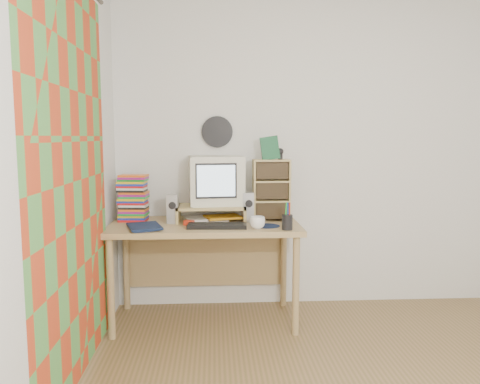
{
  "coord_description": "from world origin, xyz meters",
  "views": [
    {
      "loc": [
        -0.96,
        -2.05,
        1.39
      ],
      "look_at": [
        -0.77,
        1.33,
        0.99
      ],
      "focal_mm": 35.0,
      "sensor_mm": 36.0,
      "label": 1
    }
  ],
  "objects": [
    {
      "name": "monitor_riser",
      "position": [
        -0.98,
        1.48,
        0.84
      ],
      "size": [
        0.52,
        0.3,
        0.12
      ],
      "color": "tan",
      "rests_on": "desk"
    },
    {
      "name": "back_wall",
      "position": [
        0.0,
        1.75,
        1.25
      ],
      "size": [
        3.5,
        0.0,
        3.5
      ],
      "primitive_type": "plane",
      "rotation": [
        1.57,
        0.0,
        0.0
      ],
      "color": "white",
      "rests_on": "floor"
    },
    {
      "name": "mousepad",
      "position": [
        -0.58,
        1.25,
        0.75
      ],
      "size": [
        0.2,
        0.2,
        0.0
      ],
      "primitive_type": "cylinder",
      "rotation": [
        0.0,
        0.0,
        -0.06
      ],
      "color": "#0F1B34",
      "rests_on": "desk"
    },
    {
      "name": "mug",
      "position": [
        -0.66,
        1.16,
        0.79
      ],
      "size": [
        0.13,
        0.13,
        0.09
      ],
      "primitive_type": "imported",
      "rotation": [
        0.0,
        0.0,
        -0.22
      ],
      "color": "white",
      "rests_on": "desk"
    },
    {
      "name": "pen_cup",
      "position": [
        -0.45,
        1.11,
        0.82
      ],
      "size": [
        0.09,
        0.09,
        0.15
      ],
      "primitive_type": null,
      "rotation": [
        0.0,
        0.0,
        0.33
      ],
      "color": "black",
      "rests_on": "desk"
    },
    {
      "name": "crt_monitor",
      "position": [
        -0.94,
        1.53,
        1.06
      ],
      "size": [
        0.44,
        0.44,
        0.37
      ],
      "primitive_type": "cube",
      "rotation": [
        0.0,
        0.0,
        0.12
      ],
      "color": "beige",
      "rests_on": "monitor_riser"
    },
    {
      "name": "left_wall",
      "position": [
        -1.75,
        0.0,
        1.25
      ],
      "size": [
        0.0,
        3.5,
        3.5
      ],
      "primitive_type": "plane",
      "rotation": [
        1.57,
        0.0,
        1.57
      ],
      "color": "white",
      "rests_on": "floor"
    },
    {
      "name": "diary",
      "position": [
        -1.55,
        1.18,
        0.78
      ],
      "size": [
        0.31,
        0.27,
        0.05
      ],
      "primitive_type": "imported",
      "rotation": [
        0.0,
        0.0,
        0.3
      ],
      "color": "#101D3C",
      "rests_on": "desk"
    },
    {
      "name": "keyboard",
      "position": [
        -0.94,
        1.2,
        0.76
      ],
      "size": [
        0.42,
        0.16,
        0.03
      ],
      "primitive_type": "cube",
      "rotation": [
        0.0,
        0.0,
        -0.06
      ],
      "color": "black",
      "rests_on": "desk"
    },
    {
      "name": "dvd_stack",
      "position": [
        -1.57,
        1.52,
        0.9
      ],
      "size": [
        0.22,
        0.16,
        0.29
      ],
      "primitive_type": null,
      "rotation": [
        0.0,
        0.0,
        -0.1
      ],
      "color": "brown",
      "rests_on": "desk"
    },
    {
      "name": "cd_rack",
      "position": [
        -0.52,
        1.49,
        0.98
      ],
      "size": [
        0.28,
        0.15,
        0.47
      ],
      "primitive_type": "cube",
      "rotation": [
        0.0,
        0.0,
        0.01
      ],
      "color": "tan",
      "rests_on": "desk"
    },
    {
      "name": "game_box",
      "position": [
        -0.53,
        1.47,
        1.31
      ],
      "size": [
        0.14,
        0.04,
        0.17
      ],
      "primitive_type": "cube",
      "rotation": [
        0.0,
        0.0,
        0.11
      ],
      "color": "#185531",
      "rests_on": "cd_rack"
    },
    {
      "name": "speaker_left",
      "position": [
        -1.27,
        1.4,
        0.86
      ],
      "size": [
        0.09,
        0.09,
        0.21
      ],
      "primitive_type": "cube",
      "rotation": [
        0.0,
        0.0,
        -0.08
      ],
      "color": "#ACACB0",
      "rests_on": "desk"
    },
    {
      "name": "desk",
      "position": [
        -1.03,
        1.44,
        0.62
      ],
      "size": [
        1.4,
        0.7,
        0.75
      ],
      "color": "tan",
      "rests_on": "floor"
    },
    {
      "name": "curtain",
      "position": [
        -1.71,
        0.48,
        1.15
      ],
      "size": [
        0.0,
        2.2,
        2.2
      ],
      "primitive_type": "plane",
      "rotation": [
        1.57,
        0.0,
        1.57
      ],
      "color": "#C53D1B",
      "rests_on": "left_wall"
    },
    {
      "name": "red_box",
      "position": [
        -1.14,
        1.32,
        0.77
      ],
      "size": [
        0.08,
        0.06,
        0.04
      ],
      "primitive_type": "cube",
      "rotation": [
        0.0,
        0.0,
        -0.29
      ],
      "color": "red",
      "rests_on": "desk"
    },
    {
      "name": "wall_disc",
      "position": [
        -0.93,
        1.73,
        1.43
      ],
      "size": [
        0.25,
        0.02,
        0.25
      ],
      "primitive_type": "cylinder",
      "rotation": [
        1.57,
        0.0,
        0.0
      ],
      "color": "black",
      "rests_on": "back_wall"
    },
    {
      "name": "speaker_right",
      "position": [
        -0.7,
        1.44,
        0.86
      ],
      "size": [
        0.09,
        0.09,
        0.22
      ],
      "primitive_type": "cube",
      "rotation": [
        0.0,
        0.0,
        -0.1
      ],
      "color": "#ACACB0",
      "rests_on": "desk"
    },
    {
      "name": "webcam",
      "position": [
        -0.45,
        1.49,
        1.26
      ],
      "size": [
        0.05,
        0.05,
        0.09
      ],
      "primitive_type": null,
      "rotation": [
        0.0,
        0.0,
        -0.04
      ],
      "color": "black",
      "rests_on": "cd_rack"
    },
    {
      "name": "papers",
      "position": [
        -0.97,
        1.48,
        0.77
      ],
      "size": [
        0.35,
        0.3,
        0.04
      ],
      "primitive_type": null,
      "rotation": [
        0.0,
        0.0,
        0.28
      ],
      "color": "silver",
      "rests_on": "desk"
    }
  ]
}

